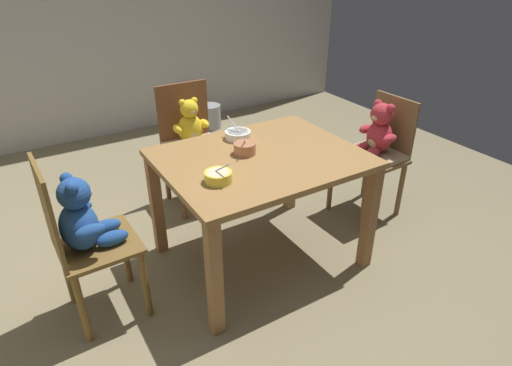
% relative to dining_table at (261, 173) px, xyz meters
% --- Properties ---
extents(ground_plane, '(5.20, 5.20, 0.04)m').
position_rel_dining_table_xyz_m(ground_plane, '(0.00, 0.00, -0.61)').
color(ground_plane, '#7D7153').
extents(dining_table, '(1.09, 0.87, 0.70)m').
position_rel_dining_table_xyz_m(dining_table, '(0.00, 0.00, 0.00)').
color(dining_table, olive).
rests_on(dining_table, ground_plane).
extents(teddy_chair_far_center, '(0.42, 0.39, 0.88)m').
position_rel_dining_table_xyz_m(teddy_chair_far_center, '(-0.05, 0.85, -0.08)').
color(teddy_chair_far_center, brown).
rests_on(teddy_chair_far_center, ground_plane).
extents(teddy_chair_near_left, '(0.38, 0.39, 0.90)m').
position_rel_dining_table_xyz_m(teddy_chair_near_left, '(-0.97, 0.04, -0.05)').
color(teddy_chair_near_left, brown).
rests_on(teddy_chair_near_left, ground_plane).
extents(teddy_chair_near_right, '(0.43, 0.40, 0.84)m').
position_rel_dining_table_xyz_m(teddy_chair_near_right, '(0.97, 0.06, -0.06)').
color(teddy_chair_near_right, brown).
rests_on(teddy_chair_near_right, ground_plane).
extents(porridge_bowl_yellow_near_left, '(0.14, 0.15, 0.12)m').
position_rel_dining_table_xyz_m(porridge_bowl_yellow_near_left, '(-0.34, -0.14, 0.13)').
color(porridge_bowl_yellow_near_left, yellow).
rests_on(porridge_bowl_yellow_near_left, dining_table).
extents(porridge_bowl_white_far_center, '(0.16, 0.16, 0.12)m').
position_rel_dining_table_xyz_m(porridge_bowl_white_far_center, '(0.01, 0.28, 0.13)').
color(porridge_bowl_white_far_center, white).
rests_on(porridge_bowl_white_far_center, dining_table).
extents(porridge_bowl_terracotta_center, '(0.12, 0.12, 0.13)m').
position_rel_dining_table_xyz_m(porridge_bowl_terracotta_center, '(-0.06, 0.07, 0.14)').
color(porridge_bowl_terracotta_center, '#B4734E').
rests_on(porridge_bowl_terracotta_center, dining_table).
extents(metal_pail, '(0.23, 0.23, 0.25)m').
position_rel_dining_table_xyz_m(metal_pail, '(0.71, 2.15, -0.47)').
color(metal_pail, '#93969B').
rests_on(metal_pail, ground_plane).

